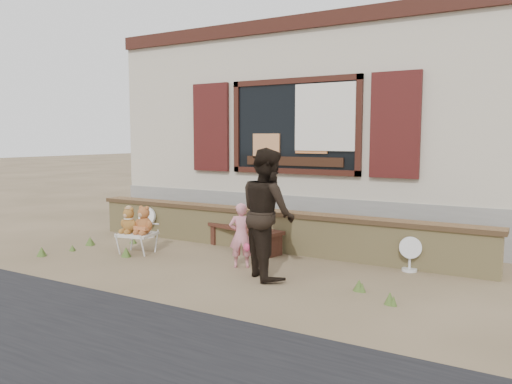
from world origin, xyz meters
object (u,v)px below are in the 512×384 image
Objects in this scene: adult at (268,213)px; bench at (245,233)px; teddy_bear_right at (144,219)px; teddy_bear_left at (129,220)px; child at (241,235)px; folding_chair at (137,235)px.

bench is at bearing -8.68° from adult.
teddy_bear_left is at bearing 180.00° from teddy_bear_right.
child is 0.54× the size of adult.
teddy_bear_left is at bearing -26.68° from child.
bench reaches higher than folding_chair.
adult is at bearing -14.55° from folding_chair.
bench is 3.35× the size of teddy_bear_right.
teddy_bear_right is at bearing 0.00° from folding_chair.
folding_chair is 0.36× the size of adult.
teddy_bear_right is 0.49× the size of child.
teddy_bear_left is 0.45× the size of child.
adult is at bearing -33.93° from bench.
child is at bearing -7.83° from teddy_bear_left.
teddy_bear_left reaches higher than bench.
teddy_bear_left is 0.28m from teddy_bear_right.
teddy_bear_left reaches higher than folding_chair.
teddy_bear_right is 1.77m from child.
adult reaches higher than teddy_bear_right.
teddy_bear_right reaches higher than folding_chair.
teddy_bear_right is at bearing -125.03° from bench.
child is at bearing 16.55° from adult.
adult is at bearing 127.19° from child.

